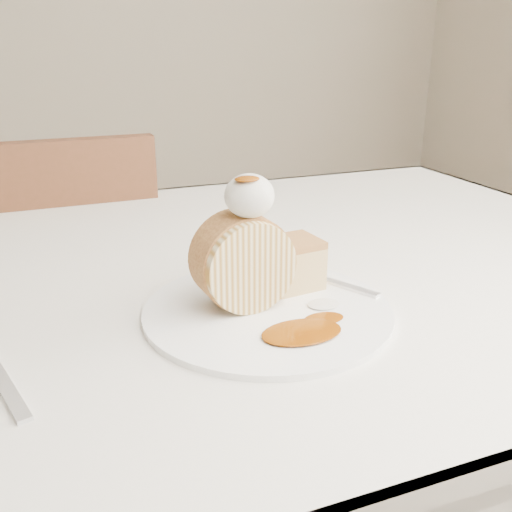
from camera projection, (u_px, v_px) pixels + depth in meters
name	position (u px, v px, depth m)	size (l,w,h in m)	color
table	(195.00, 327.00, 0.80)	(1.40, 0.90, 0.75)	silver
chair_far	(59.00, 307.00, 1.23)	(0.41, 0.41, 0.87)	brown
plate	(268.00, 311.00, 0.64)	(0.28, 0.28, 0.01)	white
roulade_slice	(243.00, 262.00, 0.63)	(0.10, 0.10, 0.06)	beige
cake_chunk	(292.00, 266.00, 0.68)	(0.06, 0.06, 0.05)	#B88445
whipped_cream	(249.00, 196.00, 0.60)	(0.05, 0.05, 0.05)	silver
caramel_drizzle	(247.00, 173.00, 0.58)	(0.03, 0.02, 0.01)	#743304
caramel_pool	(302.00, 332.00, 0.58)	(0.09, 0.06, 0.00)	#743304
fork	(335.00, 283.00, 0.70)	(0.02, 0.16, 0.00)	silver
spoon	(3.00, 383.00, 0.51)	(0.03, 0.17, 0.00)	silver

